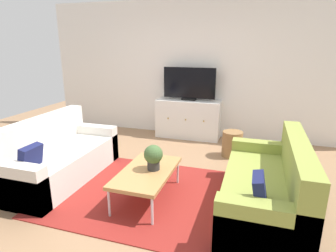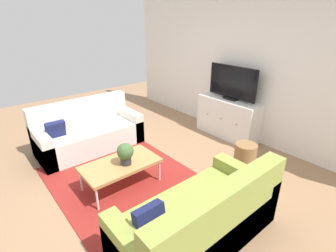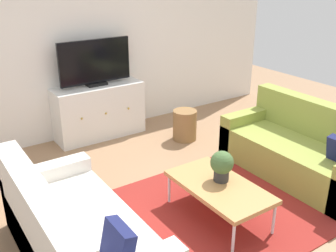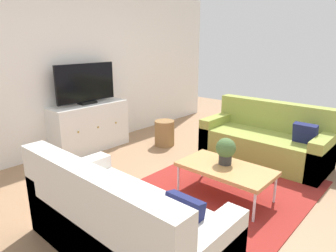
{
  "view_description": "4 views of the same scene",
  "coord_description": "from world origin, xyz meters",
  "px_view_note": "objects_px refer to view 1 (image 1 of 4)",
  "views": [
    {
      "loc": [
        1.2,
        -3.14,
        1.84
      ],
      "look_at": [
        0.0,
        0.63,
        0.7
      ],
      "focal_mm": 30.13,
      "sensor_mm": 36.0,
      "label": 1
    },
    {
      "loc": [
        2.76,
        -1.68,
        2.26
      ],
      "look_at": [
        0.0,
        0.63,
        0.7
      ],
      "focal_mm": 27.15,
      "sensor_mm": 36.0,
      "label": 2
    },
    {
      "loc": [
        -2.24,
        -2.69,
        2.35
      ],
      "look_at": [
        0.0,
        0.63,
        0.7
      ],
      "focal_mm": 41.89,
      "sensor_mm": 36.0,
      "label": 3
    },
    {
      "loc": [
        -2.78,
        -1.85,
        1.77
      ],
      "look_at": [
        0.0,
        0.63,
        0.7
      ],
      "focal_mm": 32.1,
      "sensor_mm": 36.0,
      "label": 4
    }
  ],
  "objects_px": {
    "coffee_table": "(147,173)",
    "tv_console": "(188,119)",
    "flat_screen_tv": "(189,84)",
    "wicker_basket": "(232,144)",
    "couch_left_side": "(55,159)",
    "couch_right_side": "(271,190)",
    "potted_plant": "(153,156)"
  },
  "relations": [
    {
      "from": "tv_console",
      "to": "flat_screen_tv",
      "type": "distance_m",
      "value": 0.71
    },
    {
      "from": "couch_left_side",
      "to": "potted_plant",
      "type": "bearing_deg",
      "value": -3.37
    },
    {
      "from": "couch_right_side",
      "to": "wicker_basket",
      "type": "bearing_deg",
      "value": 109.71
    },
    {
      "from": "coffee_table",
      "to": "wicker_basket",
      "type": "relative_size",
      "value": 2.43
    },
    {
      "from": "potted_plant",
      "to": "wicker_basket",
      "type": "xyz_separation_m",
      "value": [
        0.79,
        1.68,
        -0.33
      ]
    },
    {
      "from": "coffee_table",
      "to": "tv_console",
      "type": "relative_size",
      "value": 0.83
    },
    {
      "from": "wicker_basket",
      "to": "tv_console",
      "type": "bearing_deg",
      "value": 140.6
    },
    {
      "from": "couch_right_side",
      "to": "potted_plant",
      "type": "distance_m",
      "value": 1.39
    },
    {
      "from": "couch_left_side",
      "to": "couch_right_side",
      "type": "height_order",
      "value": "same"
    },
    {
      "from": "couch_left_side",
      "to": "couch_right_side",
      "type": "relative_size",
      "value": 1.0
    },
    {
      "from": "potted_plant",
      "to": "wicker_basket",
      "type": "height_order",
      "value": "potted_plant"
    },
    {
      "from": "potted_plant",
      "to": "couch_right_side",
      "type": "bearing_deg",
      "value": 3.75
    },
    {
      "from": "flat_screen_tv",
      "to": "wicker_basket",
      "type": "relative_size",
      "value": 2.38
    },
    {
      "from": "couch_left_side",
      "to": "wicker_basket",
      "type": "bearing_deg",
      "value": 34.52
    },
    {
      "from": "flat_screen_tv",
      "to": "coffee_table",
      "type": "bearing_deg",
      "value": -87.74
    },
    {
      "from": "couch_right_side",
      "to": "potted_plant",
      "type": "xyz_separation_m",
      "value": [
        -1.36,
        -0.09,
        0.27
      ]
    },
    {
      "from": "couch_left_side",
      "to": "tv_console",
      "type": "distance_m",
      "value": 2.73
    },
    {
      "from": "couch_right_side",
      "to": "wicker_basket",
      "type": "height_order",
      "value": "couch_right_side"
    },
    {
      "from": "coffee_table",
      "to": "flat_screen_tv",
      "type": "bearing_deg",
      "value": 92.26
    },
    {
      "from": "couch_left_side",
      "to": "potted_plant",
      "type": "relative_size",
      "value": 5.81
    },
    {
      "from": "potted_plant",
      "to": "couch_left_side",
      "type": "bearing_deg",
      "value": 176.63
    },
    {
      "from": "coffee_table",
      "to": "flat_screen_tv",
      "type": "xyz_separation_m",
      "value": [
        -0.1,
        2.54,
        0.74
      ]
    },
    {
      "from": "coffee_table",
      "to": "tv_console",
      "type": "distance_m",
      "value": 2.52
    },
    {
      "from": "coffee_table",
      "to": "flat_screen_tv",
      "type": "distance_m",
      "value": 2.64
    },
    {
      "from": "coffee_table",
      "to": "wicker_basket",
      "type": "xyz_separation_m",
      "value": [
        0.86,
        1.73,
        -0.13
      ]
    },
    {
      "from": "flat_screen_tv",
      "to": "couch_right_side",
      "type": "bearing_deg",
      "value": -57.45
    },
    {
      "from": "couch_right_side",
      "to": "tv_console",
      "type": "relative_size",
      "value": 1.41
    },
    {
      "from": "coffee_table",
      "to": "flat_screen_tv",
      "type": "relative_size",
      "value": 1.02
    },
    {
      "from": "coffee_table",
      "to": "flat_screen_tv",
      "type": "height_order",
      "value": "flat_screen_tv"
    },
    {
      "from": "potted_plant",
      "to": "flat_screen_tv",
      "type": "relative_size",
      "value": 0.3
    },
    {
      "from": "tv_console",
      "to": "flat_screen_tv",
      "type": "height_order",
      "value": "flat_screen_tv"
    },
    {
      "from": "tv_console",
      "to": "wicker_basket",
      "type": "bearing_deg",
      "value": -39.4
    }
  ]
}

